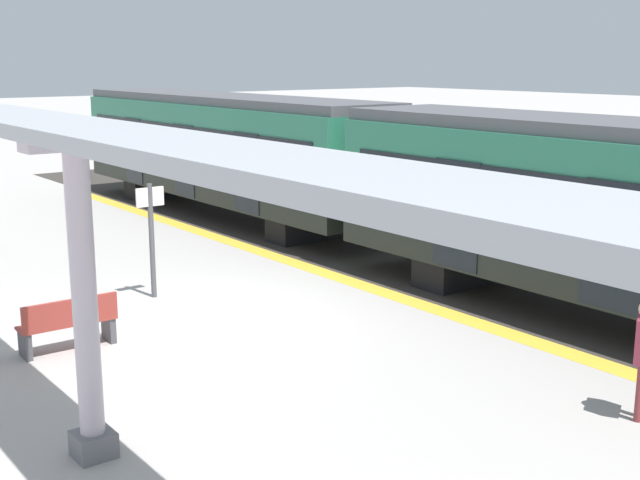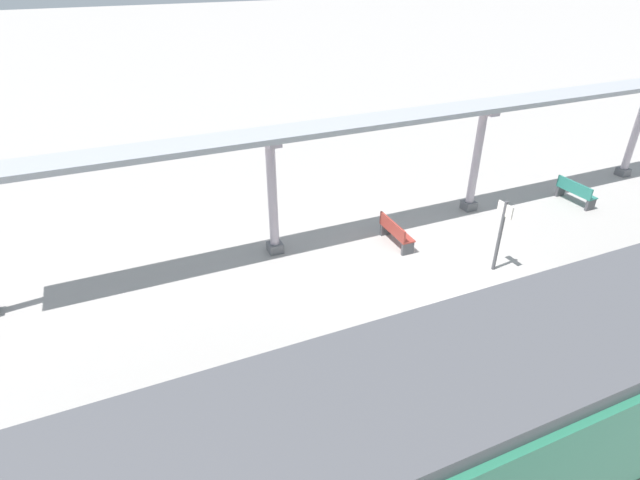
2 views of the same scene
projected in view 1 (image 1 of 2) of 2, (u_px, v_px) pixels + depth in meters
name	position (u px, v px, depth m)	size (l,w,h in m)	color
ground_plane	(203.00, 321.00, 14.44)	(176.00, 176.00, 0.00)	#AFA8A4
tactile_edge_strip	(365.00, 286.00, 16.65)	(0.45, 29.20, 0.01)	yellow
trackbed	(430.00, 272.00, 17.73)	(3.20, 41.20, 0.01)	#38332D
train_near_carriage	(224.00, 153.00, 23.90)	(2.65, 13.08, 3.48)	#297356
canopy_pillar_third	(85.00, 302.00, 9.13)	(1.10, 0.44, 3.66)	slate
bench_mid_platform	(69.00, 323.00, 12.90)	(1.51, 0.46, 0.86)	#9F362D
platform_info_sign	(151.00, 229.00, 15.63)	(0.56, 0.10, 2.20)	#4C4C51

